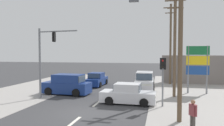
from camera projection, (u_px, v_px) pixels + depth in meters
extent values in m
plane|color=#3A3A3D|center=(85.00, 113.00, 14.13)|extent=(140.00, 140.00, 0.00)
cube|color=silver|center=(72.00, 123.00, 12.18)|extent=(0.20, 2.40, 0.01)
cube|color=silver|center=(97.00, 103.00, 17.05)|extent=(0.20, 2.40, 0.01)
cube|color=silver|center=(111.00, 92.00, 21.93)|extent=(0.20, 2.40, 0.01)
cube|color=#A39E99|center=(11.00, 96.00, 19.85)|extent=(8.00, 40.00, 0.02)
cylinder|color=brown|center=(180.00, 36.00, 12.15)|extent=(0.26, 0.26, 9.74)
cube|color=#595B60|center=(134.00, 0.00, 12.51)|extent=(0.57, 0.30, 0.18)
cylinder|color=brown|center=(175.00, 47.00, 19.23)|extent=(0.26, 0.26, 8.96)
cube|color=brown|center=(175.00, 0.00, 19.05)|extent=(1.80, 0.12, 0.11)
cube|color=brown|center=(175.00, 8.00, 19.08)|extent=(1.40, 0.12, 0.10)
cylinder|color=brown|center=(170.00, 44.00, 27.15)|extent=(0.26, 0.26, 9.97)
cube|color=brown|center=(171.00, 8.00, 26.93)|extent=(1.80, 0.12, 0.11)
cube|color=brown|center=(171.00, 13.00, 26.97)|extent=(1.40, 0.12, 0.10)
cylinder|color=slate|center=(40.00, 64.00, 18.68)|extent=(0.18, 0.18, 6.00)
cylinder|color=slate|center=(58.00, 31.00, 17.96)|extent=(3.59, 0.54, 0.11)
cube|color=black|center=(54.00, 37.00, 18.10)|extent=(0.23, 0.28, 0.68)
cube|color=black|center=(54.00, 37.00, 18.10)|extent=(0.09, 0.44, 0.84)
sphere|color=red|center=(53.00, 34.00, 18.13)|extent=(0.13, 0.13, 0.13)
sphere|color=black|center=(53.00, 37.00, 18.14)|extent=(0.13, 0.13, 0.13)
sphere|color=black|center=(53.00, 40.00, 18.15)|extent=(0.13, 0.13, 0.13)
cylinder|color=slate|center=(163.00, 88.00, 15.84)|extent=(0.12, 0.12, 2.80)
cube|color=black|center=(163.00, 64.00, 15.76)|extent=(0.29, 0.25, 0.68)
cube|color=black|center=(163.00, 64.00, 15.76)|extent=(0.44, 0.13, 0.84)
sphere|color=red|center=(163.00, 61.00, 15.64)|extent=(0.13, 0.13, 0.13)
sphere|color=black|center=(163.00, 64.00, 15.65)|extent=(0.13, 0.13, 0.13)
sphere|color=black|center=(163.00, 67.00, 15.66)|extent=(0.13, 0.13, 0.13)
cylinder|color=slate|center=(188.00, 70.00, 21.08)|extent=(0.16, 0.16, 4.60)
cylinder|color=slate|center=(207.00, 70.00, 20.72)|extent=(0.16, 0.16, 4.60)
cube|color=#196B38|center=(198.00, 50.00, 20.81)|extent=(2.10, 0.14, 0.84)
cube|color=yellow|center=(198.00, 60.00, 20.86)|extent=(2.10, 0.14, 0.84)
cube|color=#1E4793|center=(198.00, 70.00, 20.90)|extent=(2.10, 0.14, 0.84)
cube|color=gray|center=(211.00, 70.00, 27.29)|extent=(12.00, 1.00, 3.60)
cube|color=navy|center=(67.00, 87.00, 20.69)|extent=(4.59, 2.08, 1.00)
cube|color=navy|center=(68.00, 78.00, 20.60)|extent=(2.79, 1.86, 0.76)
cube|color=#384756|center=(55.00, 78.00, 20.97)|extent=(0.15, 1.58, 0.65)
cube|color=#384756|center=(82.00, 79.00, 20.23)|extent=(0.14, 1.55, 0.61)
cube|color=white|center=(45.00, 84.00, 21.29)|extent=(0.13, 1.56, 0.14)
cylinder|color=black|center=(48.00, 91.00, 20.19)|extent=(0.73, 0.26, 0.72)
cylinder|color=black|center=(58.00, 88.00, 21.97)|extent=(0.73, 0.26, 0.72)
cylinder|color=black|center=(76.00, 93.00, 19.45)|extent=(0.73, 0.26, 0.72)
cylinder|color=black|center=(84.00, 89.00, 21.22)|extent=(0.73, 0.26, 0.72)
cube|color=silver|center=(128.00, 97.00, 16.89)|extent=(4.25, 1.82, 0.80)
cube|color=silver|center=(128.00, 87.00, 16.86)|extent=(1.94, 1.61, 0.62)
cube|color=#384756|center=(140.00, 88.00, 16.63)|extent=(0.10, 1.44, 0.53)
cube|color=#384756|center=(115.00, 87.00, 17.10)|extent=(0.10, 1.41, 0.50)
cube|color=white|center=(156.00, 96.00, 16.36)|extent=(0.08, 1.45, 0.14)
cylinder|color=black|center=(146.00, 98.00, 17.40)|extent=(0.65, 0.21, 0.64)
cylinder|color=black|center=(144.00, 103.00, 15.76)|extent=(0.65, 0.21, 0.64)
cylinder|color=black|center=(114.00, 96.00, 18.04)|extent=(0.65, 0.21, 0.64)
cylinder|color=black|center=(109.00, 101.00, 16.39)|extent=(0.65, 0.21, 0.64)
cube|color=silver|center=(144.00, 84.00, 23.08)|extent=(1.98, 4.56, 1.00)
cube|color=silver|center=(145.00, 75.00, 23.23)|extent=(1.80, 2.75, 0.76)
cube|color=#384756|center=(144.00, 77.00, 21.89)|extent=(1.58, 0.11, 0.65)
cube|color=#384756|center=(145.00, 74.00, 24.58)|extent=(1.55, 0.11, 0.61)
cube|color=white|center=(144.00, 85.00, 20.84)|extent=(1.56, 0.09, 0.14)
cylinder|color=black|center=(153.00, 89.00, 21.55)|extent=(0.24, 0.73, 0.72)
cylinder|color=black|center=(135.00, 88.00, 21.89)|extent=(0.24, 0.73, 0.72)
cylinder|color=black|center=(153.00, 85.00, 24.29)|extent=(0.24, 0.73, 0.72)
cylinder|color=black|center=(137.00, 84.00, 24.63)|extent=(0.24, 0.73, 0.72)
cube|color=navy|center=(97.00, 81.00, 26.08)|extent=(1.81, 4.24, 0.80)
cube|color=navy|center=(96.00, 75.00, 26.00)|extent=(1.61, 1.94, 0.62)
cube|color=#384756|center=(99.00, 74.00, 26.94)|extent=(1.44, 0.10, 0.53)
cube|color=#384756|center=(94.00, 76.00, 25.06)|extent=(1.41, 0.10, 0.50)
cube|color=white|center=(102.00, 78.00, 28.13)|extent=(1.45, 0.08, 0.14)
cylinder|color=black|center=(93.00, 81.00, 27.56)|extent=(0.21, 0.64, 0.64)
cylinder|color=black|center=(106.00, 82.00, 27.15)|extent=(0.21, 0.64, 0.64)
cylinder|color=black|center=(86.00, 84.00, 25.03)|extent=(0.21, 0.64, 0.64)
cylinder|color=black|center=(100.00, 85.00, 24.62)|extent=(0.21, 0.64, 0.64)
cylinder|color=#47423D|center=(194.00, 125.00, 10.65)|extent=(0.14, 0.14, 0.84)
cylinder|color=#47423D|center=(191.00, 123.00, 10.82)|extent=(0.14, 0.14, 0.84)
cube|color=brown|center=(193.00, 110.00, 10.70)|extent=(0.37, 0.42, 0.56)
sphere|color=#9E7051|center=(193.00, 102.00, 10.68)|extent=(0.22, 0.22, 0.22)
cylinder|color=brown|center=(196.00, 111.00, 10.48)|extent=(0.09, 0.09, 0.54)
cylinder|color=brown|center=(190.00, 109.00, 10.92)|extent=(0.09, 0.09, 0.54)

